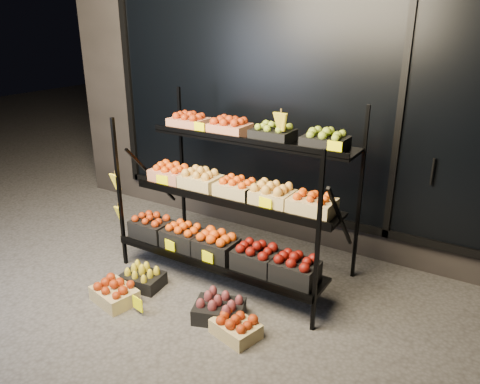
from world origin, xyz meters
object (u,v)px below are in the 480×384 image
Objects in this scene: display_rack at (231,197)px; floor_crate_midright at (236,326)px; floor_crate_midleft at (143,278)px; floor_crate_left at (114,293)px.

display_rack is 1.21m from floor_crate_midright.
display_rack is at bearing 42.26° from floor_crate_midleft.
floor_crate_left is 1.17m from floor_crate_midright.
floor_crate_left is at bearing -102.72° from floor_crate_midleft.
floor_crate_midleft reaches higher than floor_crate_midright.
display_rack reaches higher than floor_crate_left.
floor_crate_midleft is (-0.56, -0.65, -0.70)m from display_rack.
display_rack is 1.11m from floor_crate_midleft.
display_rack reaches higher than floor_crate_midright.
floor_crate_left reaches higher than floor_crate_midright.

